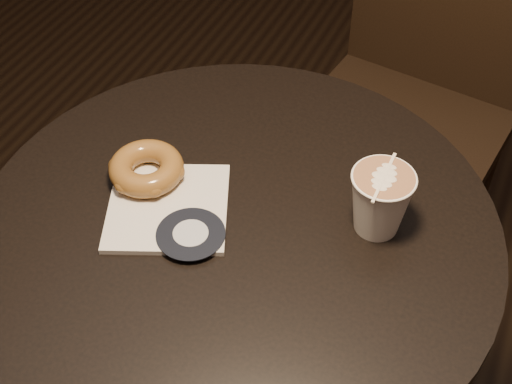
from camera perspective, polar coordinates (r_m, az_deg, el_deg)
cafe_table at (r=1.10m, az=-1.37°, el=-9.30°), size 0.70×0.70×0.75m
chair at (r=1.54m, az=13.33°, el=9.96°), size 0.46×0.46×1.03m
pastry_bag at (r=0.96m, az=-7.06°, el=-1.22°), size 0.21×0.21×0.01m
doughnut at (r=0.99m, az=-8.76°, el=1.89°), size 0.10×0.10×0.03m
latte_cup at (r=0.92m, az=9.87°, el=-0.80°), size 0.08×0.08×0.09m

